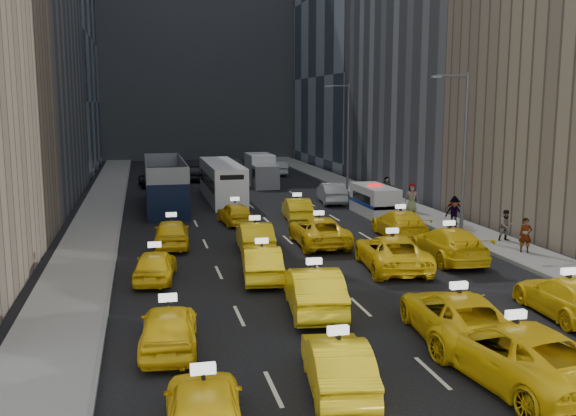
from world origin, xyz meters
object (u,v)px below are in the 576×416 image
taxi_2 (514,351)px  box_truck (261,171)px  city_bus (222,182)px  taxi_1 (338,364)px  taxi_0 (204,410)px  double_decker (165,185)px  pedestrian_0 (525,235)px  nypd_van (375,201)px

taxi_2 → box_truck: bearing=-98.4°
taxi_2 → city_bus: (-3.58, 34.26, 0.63)m
taxi_1 → city_bus: bearing=-84.1°
taxi_0 → double_decker: (0.42, 32.72, 0.95)m
double_decker → pedestrian_0: size_ratio=6.98×
double_decker → box_truck: size_ratio=1.91×
city_bus → double_decker: bearing=-146.8°
taxi_0 → nypd_van: 30.10m
taxi_0 → pedestrian_0: bearing=-136.1°
taxi_2 → taxi_1: bearing=-12.8°
box_truck → city_bus: bearing=-120.6°
box_truck → pedestrian_0: box_truck is taller
box_truck → nypd_van: bearing=-75.5°
nypd_van → pedestrian_0: bearing=-74.6°
nypd_van → box_truck: 17.42m
city_bus → pedestrian_0: 24.69m
taxi_0 → city_bus: 35.95m
box_truck → double_decker: bearing=-130.3°
double_decker → city_bus: double_decker is taller
double_decker → pedestrian_0: double_decker is taller
double_decker → taxi_1: bearing=-80.7°
taxi_2 → nypd_van: (5.51, 25.32, 0.14)m
double_decker → nypd_van: bearing=-20.7°
taxi_1 → taxi_2: 4.81m
double_decker → box_truck: (8.95, 10.78, -0.31)m
taxi_1 → double_decker: bearing=-76.1°
nypd_van → double_decker: double_decker is taller
city_bus → taxi_1: bearing=-92.1°
taxi_2 → city_bus: bearing=-91.1°
nypd_van → city_bus: bearing=136.7°
double_decker → city_bus: (4.41, 2.90, -0.25)m
double_decker → city_bus: size_ratio=1.05×
taxi_0 → taxi_2: taxi_2 is taller
taxi_0 → double_decker: 32.73m
taxi_1 → double_decker: size_ratio=0.36×
taxi_0 → taxi_1: bearing=-148.9°
pedestrian_0 → city_bus: bearing=142.8°
taxi_2 → double_decker: bearing=-82.8°
city_bus → pedestrian_0: city_bus is taller
taxi_2 → pedestrian_0: size_ratio=3.44×
double_decker → taxi_2: bearing=-72.3°
double_decker → box_truck: 14.01m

